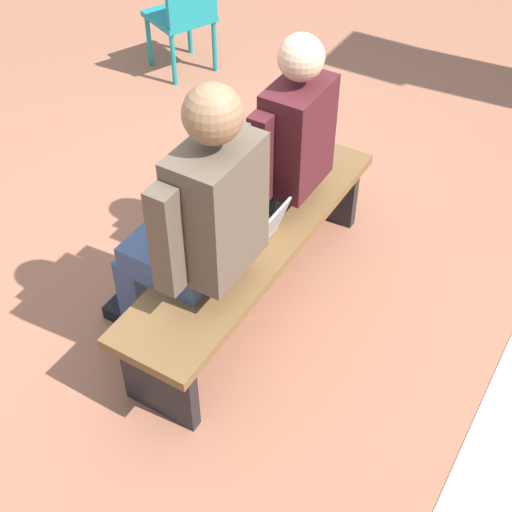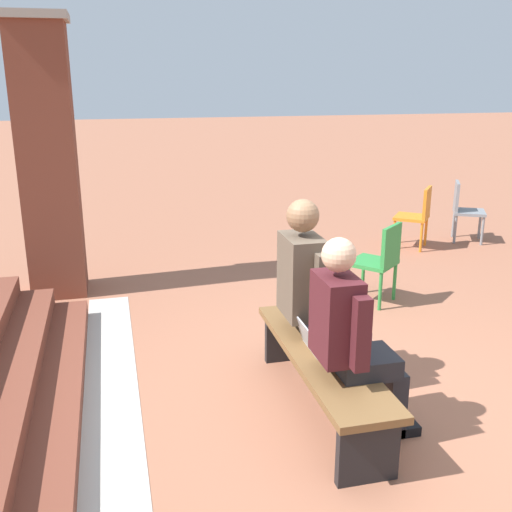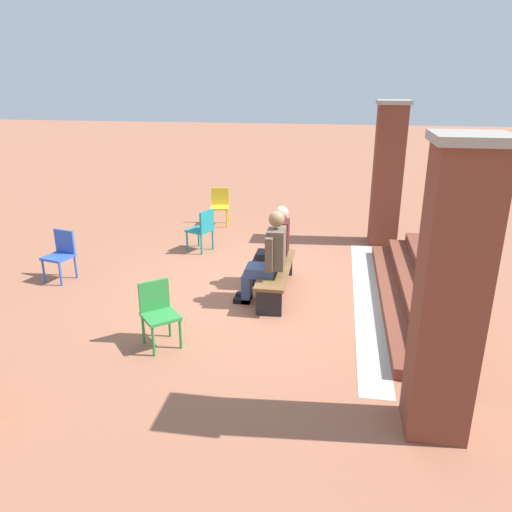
{
  "view_description": "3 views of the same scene",
  "coord_description": "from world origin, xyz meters",
  "px_view_note": "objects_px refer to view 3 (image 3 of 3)",
  "views": [
    {
      "loc": [
        2.21,
        1.53,
        2.73
      ],
      "look_at": [
        0.42,
        0.45,
        0.75
      ],
      "focal_mm": 50.0,
      "sensor_mm": 36.0,
      "label": 1
    },
    {
      "loc": [
        -3.5,
        1.53,
        2.27
      ],
      "look_at": [
        0.54,
        0.54,
        1.01
      ],
      "focal_mm": 42.0,
      "sensor_mm": 36.0,
      "label": 2
    },
    {
      "loc": [
        7.29,
        1.07,
        3.28
      ],
      "look_at": [
        0.44,
        -0.05,
        0.77
      ],
      "focal_mm": 35.0,
      "sensor_mm": 36.0,
      "label": 3
    }
  ],
  "objects_px": {
    "laptop": "(276,265)",
    "plastic_chair_by_pillar": "(61,252)",
    "plastic_chair_near_bench_left": "(220,204)",
    "plastic_chair_far_left": "(203,228)",
    "person_student": "(275,244)",
    "bench": "(276,272)",
    "person_adult": "(268,256)",
    "plastic_chair_foreground": "(158,310)"
  },
  "relations": [
    {
      "from": "laptop",
      "to": "plastic_chair_by_pillar",
      "type": "xyz_separation_m",
      "value": [
        -0.06,
        -3.67,
        -0.02
      ]
    },
    {
      "from": "plastic_chair_near_bench_left",
      "to": "plastic_chair_far_left",
      "type": "height_order",
      "value": "same"
    },
    {
      "from": "person_student",
      "to": "plastic_chair_far_left",
      "type": "distance_m",
      "value": 2.19
    },
    {
      "from": "plastic_chair_near_bench_left",
      "to": "plastic_chair_by_pillar",
      "type": "relative_size",
      "value": 1.0
    },
    {
      "from": "bench",
      "to": "laptop",
      "type": "distance_m",
      "value": 0.15
    },
    {
      "from": "plastic_chair_near_bench_left",
      "to": "plastic_chair_far_left",
      "type": "xyz_separation_m",
      "value": [
        1.92,
        0.1,
        0.0
      ]
    },
    {
      "from": "person_student",
      "to": "person_adult",
      "type": "distance_m",
      "value": 0.69
    },
    {
      "from": "person_adult",
      "to": "plastic_chair_far_left",
      "type": "xyz_separation_m",
      "value": [
        -2.15,
        -1.6,
        -0.28
      ]
    },
    {
      "from": "plastic_chair_by_pillar",
      "to": "plastic_chair_near_bench_left",
      "type": "bearing_deg",
      "value": 153.07
    },
    {
      "from": "bench",
      "to": "person_student",
      "type": "xyz_separation_m",
      "value": [
        -0.33,
        -0.07,
        0.37
      ]
    },
    {
      "from": "plastic_chair_by_pillar",
      "to": "plastic_chair_foreground",
      "type": "bearing_deg",
      "value": 52.22
    },
    {
      "from": "bench",
      "to": "person_adult",
      "type": "xyz_separation_m",
      "value": [
        0.36,
        -0.07,
        0.4
      ]
    },
    {
      "from": "bench",
      "to": "person_adult",
      "type": "relative_size",
      "value": 1.24
    },
    {
      "from": "bench",
      "to": "person_adult",
      "type": "distance_m",
      "value": 0.54
    },
    {
      "from": "bench",
      "to": "plastic_chair_far_left",
      "type": "xyz_separation_m",
      "value": [
        -1.8,
        -1.68,
        0.13
      ]
    },
    {
      "from": "person_adult",
      "to": "plastic_chair_by_pillar",
      "type": "height_order",
      "value": "person_adult"
    },
    {
      "from": "laptop",
      "to": "plastic_chair_near_bench_left",
      "type": "bearing_deg",
      "value": -154.51
    },
    {
      "from": "plastic_chair_near_bench_left",
      "to": "plastic_chair_foreground",
      "type": "distance_m",
      "value": 5.56
    },
    {
      "from": "bench",
      "to": "plastic_chair_near_bench_left",
      "type": "height_order",
      "value": "plastic_chair_near_bench_left"
    },
    {
      "from": "plastic_chair_foreground",
      "to": "plastic_chair_far_left",
      "type": "bearing_deg",
      "value": -173.82
    },
    {
      "from": "plastic_chair_far_left",
      "to": "plastic_chair_near_bench_left",
      "type": "bearing_deg",
      "value": -176.91
    },
    {
      "from": "plastic_chair_near_bench_left",
      "to": "plastic_chair_by_pillar",
      "type": "bearing_deg",
      "value": -26.93
    },
    {
      "from": "person_student",
      "to": "plastic_chair_near_bench_left",
      "type": "relative_size",
      "value": 1.61
    },
    {
      "from": "person_student",
      "to": "laptop",
      "type": "height_order",
      "value": "person_student"
    },
    {
      "from": "person_student",
      "to": "plastic_chair_near_bench_left",
      "type": "height_order",
      "value": "person_student"
    },
    {
      "from": "laptop",
      "to": "plastic_chair_near_bench_left",
      "type": "relative_size",
      "value": 0.38
    },
    {
      "from": "plastic_chair_near_bench_left",
      "to": "person_adult",
      "type": "bearing_deg",
      "value": 22.75
    },
    {
      "from": "person_student",
      "to": "laptop",
      "type": "distance_m",
      "value": 0.44
    },
    {
      "from": "plastic_chair_by_pillar",
      "to": "person_adult",
      "type": "bearing_deg",
      "value": 84.08
    },
    {
      "from": "bench",
      "to": "laptop",
      "type": "xyz_separation_m",
      "value": [
        0.05,
        0.01,
        0.15
      ]
    },
    {
      "from": "plastic_chair_near_bench_left",
      "to": "plastic_chair_far_left",
      "type": "distance_m",
      "value": 1.92
    },
    {
      "from": "person_adult",
      "to": "plastic_chair_far_left",
      "type": "bearing_deg",
      "value": -143.34
    },
    {
      "from": "bench",
      "to": "person_student",
      "type": "height_order",
      "value": "person_student"
    },
    {
      "from": "person_adult",
      "to": "person_student",
      "type": "bearing_deg",
      "value": 179.53
    },
    {
      "from": "person_student",
      "to": "plastic_chair_foreground",
      "type": "bearing_deg",
      "value": -29.42
    },
    {
      "from": "plastic_chair_foreground",
      "to": "bench",
      "type": "bearing_deg",
      "value": 144.88
    },
    {
      "from": "laptop",
      "to": "plastic_chair_near_bench_left",
      "type": "xyz_separation_m",
      "value": [
        -3.76,
        -1.79,
        -0.02
      ]
    },
    {
      "from": "plastic_chair_foreground",
      "to": "laptop",
      "type": "bearing_deg",
      "value": 143.94
    },
    {
      "from": "person_student",
      "to": "plastic_chair_foreground",
      "type": "height_order",
      "value": "person_student"
    },
    {
      "from": "laptop",
      "to": "plastic_chair_near_bench_left",
      "type": "distance_m",
      "value": 4.16
    },
    {
      "from": "plastic_chair_foreground",
      "to": "plastic_chair_far_left",
      "type": "height_order",
      "value": "same"
    },
    {
      "from": "plastic_chair_foreground",
      "to": "plastic_chair_by_pillar",
      "type": "distance_m",
      "value": 3.0
    }
  ]
}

